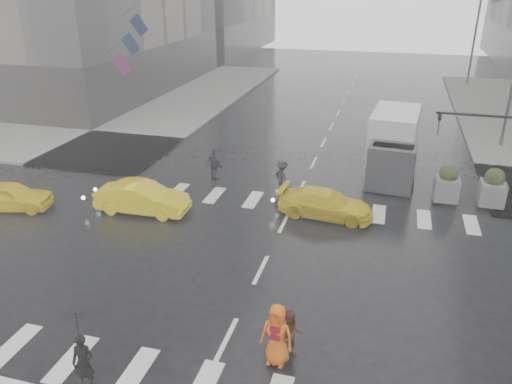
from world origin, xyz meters
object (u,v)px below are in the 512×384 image
(pedestrian_brown, at_px, (290,334))
(taxi_mid, at_px, (142,198))
(traffic_signal_pole, at_px, (503,143))
(box_truck, at_px, (393,143))
(pedestrian_orange, at_px, (277,335))
(taxi_front, at_px, (10,196))

(pedestrian_brown, height_order, taxi_mid, pedestrian_brown)
(taxi_mid, bearing_deg, pedestrian_brown, -133.66)
(pedestrian_brown, xyz_separation_m, taxi_mid, (-8.50, 7.54, -0.06))
(traffic_signal_pole, distance_m, box_truck, 5.90)
(pedestrian_orange, bearing_deg, taxi_mid, 142.09)
(pedestrian_brown, xyz_separation_m, pedestrian_orange, (-0.31, -0.34, 0.19))
(pedestrian_brown, height_order, taxi_front, pedestrian_brown)
(taxi_mid, relative_size, box_truck, 0.68)
(taxi_front, bearing_deg, box_truck, -75.87)
(taxi_front, height_order, box_truck, box_truck)
(traffic_signal_pole, relative_size, pedestrian_brown, 2.92)
(traffic_signal_pole, distance_m, taxi_front, 22.61)
(pedestrian_brown, bearing_deg, box_truck, 69.10)
(traffic_signal_pole, relative_size, box_truck, 0.72)
(taxi_front, bearing_deg, traffic_signal_pole, -89.13)
(pedestrian_brown, distance_m, box_truck, 15.74)
(box_truck, bearing_deg, traffic_signal_pole, -30.66)
(pedestrian_orange, xyz_separation_m, taxi_mid, (-8.19, 7.88, -0.25))
(traffic_signal_pole, bearing_deg, box_truck, 144.55)
(taxi_front, distance_m, taxi_mid, 6.27)
(pedestrian_orange, bearing_deg, box_truck, 86.43)
(pedestrian_brown, relative_size, taxi_front, 0.40)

